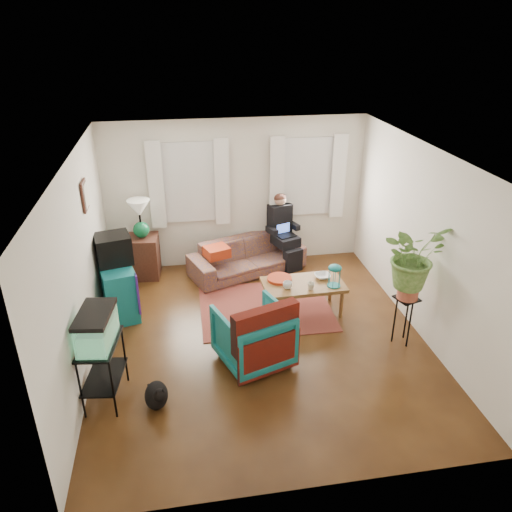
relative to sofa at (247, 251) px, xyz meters
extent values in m
cube|color=#4F2B14|center=(-0.12, -2.05, -0.39)|extent=(4.50, 5.00, 0.01)
cube|color=white|center=(-0.12, -2.05, 2.21)|extent=(4.50, 5.00, 0.01)
cube|color=silver|center=(-0.12, 0.45, 0.91)|extent=(4.50, 0.01, 2.60)
cube|color=silver|center=(-0.12, -4.55, 0.91)|extent=(4.50, 0.01, 2.60)
cube|color=silver|center=(-2.37, -2.05, 0.91)|extent=(0.01, 5.00, 2.60)
cube|color=silver|center=(2.13, -2.05, 0.91)|extent=(0.01, 5.00, 2.60)
cube|color=white|center=(-0.92, 0.43, 1.16)|extent=(1.08, 0.04, 1.38)
cube|color=white|center=(1.13, 0.43, 1.16)|extent=(1.08, 0.04, 1.38)
cube|color=white|center=(-0.92, 0.35, 1.16)|extent=(1.36, 0.06, 1.50)
cube|color=white|center=(1.13, 0.35, 1.16)|extent=(1.36, 0.06, 1.50)
cube|color=#3D2616|center=(-2.33, -1.20, 1.56)|extent=(0.04, 0.32, 0.40)
cube|color=maroon|center=(0.10, -1.27, -0.38)|extent=(2.03, 1.64, 0.01)
imported|color=brown|center=(0.00, 0.00, 0.00)|extent=(2.15, 1.42, 0.78)
cube|color=#3D2516|center=(-1.77, 0.14, -0.03)|extent=(0.54, 0.54, 0.73)
cube|color=#105A63|center=(-2.11, -1.00, 0.01)|extent=(0.65, 0.98, 0.81)
cube|color=black|center=(-2.11, -0.91, 0.63)|extent=(0.59, 0.55, 0.43)
cube|color=black|center=(-2.12, -2.94, 0.00)|extent=(0.49, 0.75, 0.79)
cube|color=#7FD899|center=(-2.12, -2.94, 0.61)|extent=(0.44, 0.69, 0.42)
ellipsoid|color=black|center=(-1.54, -3.16, -0.22)|extent=(0.38, 0.48, 0.35)
imported|color=#127171|center=(-0.30, -2.52, 0.04)|extent=(1.05, 1.02, 0.86)
cube|color=#9E0A0A|center=(-0.19, -2.83, 0.22)|extent=(0.88, 0.48, 0.71)
cube|color=olive|center=(0.63, -1.46, -0.14)|extent=(1.22, 0.69, 0.50)
imported|color=white|center=(0.36, -1.58, 0.16)|extent=(0.14, 0.14, 0.11)
imported|color=beige|center=(0.69, -1.65, 0.16)|extent=(0.11, 0.11, 0.10)
imported|color=white|center=(0.96, -1.34, 0.14)|extent=(0.24, 0.24, 0.06)
cylinder|color=#B21414|center=(0.30, -1.30, 0.13)|extent=(0.38, 0.38, 0.04)
cube|color=black|center=(1.79, -2.44, -0.04)|extent=(0.37, 0.37, 0.71)
imported|color=#599947|center=(1.79, -2.44, 0.80)|extent=(0.97, 0.90, 0.90)
camera|label=1|loc=(-1.14, -7.77, 3.71)|focal=35.00mm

